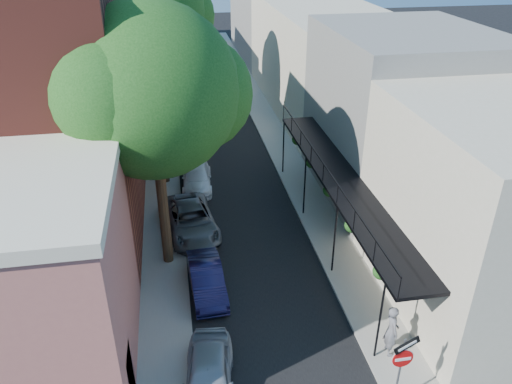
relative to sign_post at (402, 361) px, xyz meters
name	(u,v)px	position (x,y,z in m)	size (l,w,h in m)	color
road_surface	(211,112)	(-3.16, 29.03, -2.03)	(6.00, 64.00, 0.01)	black
sidewalk_left	(162,114)	(-7.16, 29.03, -1.98)	(2.00, 64.00, 0.12)	gray
sidewalk_right	(260,109)	(0.84, 29.03, -1.98)	(2.00, 64.00, 0.12)	gray
buildings_left	(81,60)	(-12.46, 27.79, 2.90)	(10.10, 59.10, 12.00)	#B5685D
buildings_right	(323,54)	(5.83, 28.51, 2.39)	(9.80, 55.00, 10.00)	beige
sign_post	(402,361)	(0.00, 0.00, 0.00)	(0.89, 0.17, 2.99)	#595B60
oak_near	(163,92)	(-6.53, 9.29, 5.84)	(7.48, 6.80, 11.42)	#342115
oak_mid	(162,63)	(-6.58, 17.26, 5.02)	(6.60, 6.00, 10.20)	#342115
oak_far	(160,12)	(-6.51, 26.30, 6.22)	(7.70, 7.00, 11.90)	#342115
parked_car_a	(209,377)	(-5.76, 1.61, -1.36)	(1.59, 3.95, 1.35)	#8E939D
parked_car_b	(207,279)	(-5.40, 6.71, -1.41)	(1.33, 3.82, 1.26)	#131138
parked_car_c	(191,220)	(-5.76, 11.38, -1.35)	(2.28, 4.94, 1.37)	#5C5E64
parked_car_d	(197,177)	(-5.17, 16.21, -1.44)	(1.67, 4.11, 1.19)	white
parked_car_e	(182,140)	(-5.76, 21.86, -1.37)	(1.56, 3.89, 1.32)	black
parked_car_f	(181,120)	(-5.73, 25.88, -1.45)	(1.24, 3.55, 1.17)	gray
parked_car_g	(178,99)	(-5.76, 30.99, -1.46)	(1.90, 4.12, 1.14)	gray
pedestrian	(392,330)	(0.70, 2.13, -0.90)	(0.74, 0.49, 2.03)	slate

